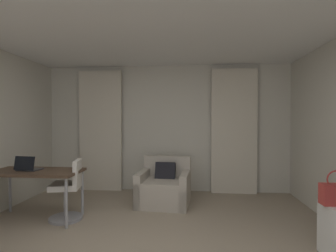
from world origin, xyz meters
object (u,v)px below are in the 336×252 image
(armchair, at_px, (164,188))
(desk_chair, at_px, (68,193))
(desk, at_px, (36,175))
(handbag_primary, at_px, (336,194))
(laptop, at_px, (28,167))

(armchair, height_order, desk_chair, desk_chair)
(armchair, distance_m, desk, 2.07)
(desk_chair, distance_m, handbag_primary, 3.45)
(desk, height_order, laptop, laptop)
(armchair, relative_size, laptop, 2.72)
(armchair, relative_size, handbag_primary, 2.53)
(armchair, bearing_deg, laptop, -154.39)
(handbag_primary, bearing_deg, desk, 168.83)
(desk, bearing_deg, armchair, 26.82)
(armchair, xyz_separation_m, handbag_primary, (2.00, -1.67, 0.42))
(laptop, relative_size, handbag_primary, 0.93)
(armchair, bearing_deg, handbag_primary, -39.84)
(desk, bearing_deg, desk_chair, 5.90)
(armchair, relative_size, desk_chair, 1.06)
(armchair, bearing_deg, desk, -153.18)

